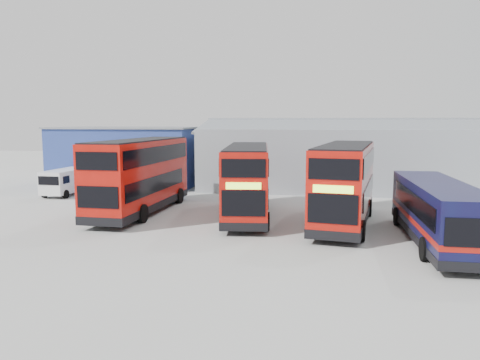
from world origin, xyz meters
TOP-DOWN VIEW (x-y plane):
  - ground_plane at (0.00, 0.00)m, footprint 120.00×120.00m
  - office_block at (-14.00, 17.99)m, footprint 12.30×8.32m
  - maintenance_shed at (8.00, 20.00)m, footprint 30.50×12.00m
  - double_decker_left at (-8.13, 5.60)m, footprint 2.94×10.77m
  - double_decker_centre at (-1.48, 5.44)m, footprint 3.57×10.14m
  - double_decker_right at (4.05, 4.49)m, footprint 3.99×10.59m
  - single_decker_blue at (8.05, 0.96)m, footprint 2.64×10.50m
  - panel_van at (-16.42, 11.28)m, footprint 2.02×4.55m

SIDE VIEW (x-z plane):
  - ground_plane at x=0.00m, z-range 0.00..0.00m
  - panel_van at x=-16.42m, z-range 0.12..2.08m
  - single_decker_blue at x=8.05m, z-range -0.01..2.82m
  - double_decker_centre at x=-1.48m, z-range -0.01..4.19m
  - double_decker_right at x=4.05m, z-range -0.01..4.37m
  - double_decker_left at x=-8.13m, z-range -0.01..4.51m
  - office_block at x=-14.00m, z-range 0.02..5.14m
  - maintenance_shed at x=8.00m, z-range -0.34..5.55m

